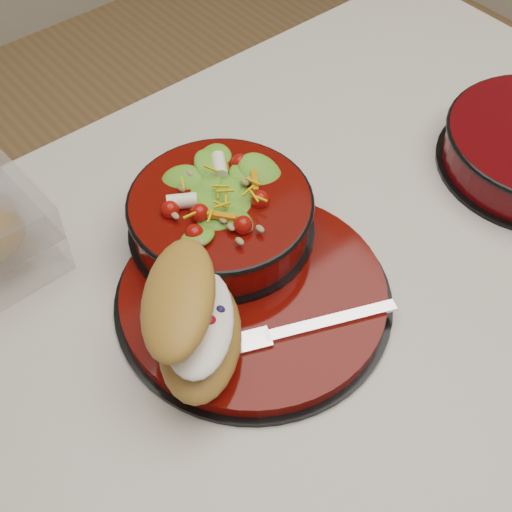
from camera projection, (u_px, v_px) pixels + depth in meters
island_counter at (264, 472)px, 1.10m from camera, size 1.24×0.74×0.90m
dinner_plate at (255, 295)px, 0.75m from camera, size 0.29×0.29×0.02m
salad_bowl at (220, 210)px, 0.77m from camera, size 0.21×0.21×0.09m
croissant at (195, 319)px, 0.66m from camera, size 0.15×0.17×0.09m
fork at (307, 327)px, 0.71m from camera, size 0.17×0.08×0.00m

